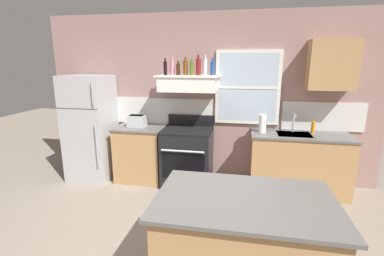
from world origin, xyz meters
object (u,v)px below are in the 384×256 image
Objects in this scene: bottle_balsamic_dark at (165,68)px; dish_soap_bottle at (313,127)px; refrigerator at (91,128)px; bottle_brown_stout at (178,69)px; kitchen_island at (243,249)px; toaster at (137,121)px; bottle_blue_liqueur at (213,68)px; bottle_clear_tall at (205,67)px; bottle_rose_pink at (172,67)px; bottle_amber_wine at (186,67)px; bottle_olive_oil_square at (192,68)px; stove_range at (188,156)px; bottle_red_label_wine at (198,67)px; paper_towel_roll at (262,124)px.

dish_soap_bottle is (2.23, 0.09, -0.85)m from bottle_balsamic_dark.
bottle_balsamic_dark is (1.30, 0.07, 0.98)m from refrigerator.
dish_soap_bottle is (2.04, 0.06, -0.83)m from bottle_brown_stout.
dish_soap_bottle is 0.13× the size of kitchen_island.
bottle_blue_liqueur is at bearing 2.58° from toaster.
dish_soap_bottle is 2.50m from kitchen_island.
toaster is 1.40m from bottle_clear_tall.
bottle_blue_liqueur is 1.41× the size of dish_soap_bottle.
refrigerator is 0.81m from toaster.
bottle_rose_pink is 0.12m from bottle_brown_stout.
toaster is 0.98m from bottle_balsamic_dark.
bottle_rose_pink is at bearing -178.15° from bottle_amber_wine.
bottle_brown_stout is 0.86× the size of bottle_olive_oil_square.
bottle_clear_tall is at bearing 5.44° from toaster.
bottle_amber_wine is at bearing 113.09° from kitchen_island.
bottle_balsamic_dark is 0.93× the size of bottle_rose_pink.
toaster is 1.08× the size of bottle_amber_wine.
stove_range is (1.65, 0.02, -0.40)m from refrigerator.
dish_soap_bottle is at bearing 2.01° from toaster.
bottle_red_label_wine is at bearing 4.29° from toaster.
bottle_amber_wine is (1.60, 0.15, 0.99)m from refrigerator.
toaster is 0.21× the size of kitchen_island.
bottle_olive_oil_square is (1.70, 0.11, 0.98)m from refrigerator.
bottle_balsamic_dark reaches higher than bottle_brown_stout.
refrigerator is at bearing -176.75° from bottle_balsamic_dark.
bottle_balsamic_dark is at bearing 171.84° from stove_range.
refrigerator is 7.00× the size of bottle_olive_oil_square.
bottle_blue_liqueur is at bearing -2.24° from bottle_rose_pink.
refrigerator is at bearing -175.57° from bottle_red_label_wine.
paper_towel_roll is (0.99, -0.08, -0.83)m from bottle_red_label_wine.
stove_range is at bearing -67.86° from bottle_amber_wine.
bottle_brown_stout is at bearing -172.15° from bottle_red_label_wine.
paper_towel_roll is at bearing -2.38° from bottle_olive_oil_square.
refrigerator is 2.07m from bottle_red_label_wine.
bottle_clear_tall is at bearing 30.56° from stove_range.
bottle_amber_wine reaches higher than refrigerator.
bottle_amber_wine is at bearing 156.85° from bottle_olive_oil_square.
bottle_olive_oil_square is (0.31, -0.04, -0.01)m from bottle_rose_pink.
bottle_rose_pink is 0.63m from bottle_blue_liqueur.
bottle_red_label_wine reaches higher than paper_towel_roll.
bottle_amber_wine is at bearing 176.89° from bottle_red_label_wine.
stove_range is 1.44m from bottle_blue_liqueur.
stove_range is at bearing -149.44° from bottle_clear_tall.
bottle_red_label_wine is at bearing 7.85° from bottle_brown_stout.
bottle_brown_stout reaches higher than toaster.
bottle_clear_tall reaches higher than dish_soap_bottle.
bottle_rose_pink reaches higher than bottle_blue_liqueur.
bottle_blue_liqueur is at bearing 2.38° from bottle_brown_stout.
bottle_blue_liqueur is (0.37, 0.10, 1.39)m from stove_range.
refrigerator is at bearing -174.10° from bottle_rose_pink.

